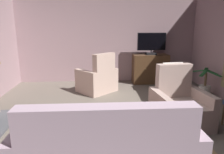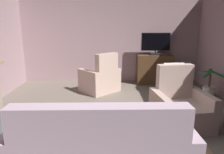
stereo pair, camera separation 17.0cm
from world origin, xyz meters
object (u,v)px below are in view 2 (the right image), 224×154
object	(u,v)px
television	(156,43)
cat	(43,123)
tv_remote	(108,106)
armchair_by_fireplace	(180,108)
sofa_floral	(101,152)
potted_plant_leafy_by_curtain	(209,90)
coffee_table	(110,111)
armchair_angled_to_table	(101,79)
tv_cabinet	(154,70)

from	to	relation	value
television	cat	bearing A→B (deg)	-132.04
tv_remote	armchair_by_fireplace	size ratio (longest dim) A/B	0.15
sofa_floral	cat	bearing A→B (deg)	130.74
potted_plant_leafy_by_curtain	cat	xyz separation A→B (m)	(-3.80, -1.58, -0.12)
cat	coffee_table	bearing A→B (deg)	-3.95
coffee_table	armchair_angled_to_table	size ratio (longest dim) A/B	0.83
sofa_floral	armchair_by_fireplace	xyz separation A→B (m)	(1.42, 1.37, -0.01)
tv_cabinet	tv_remote	size ratio (longest dim) A/B	6.57
tv_cabinet	potted_plant_leafy_by_curtain	size ratio (longest dim) A/B	1.26
sofa_floral	armchair_by_fireplace	size ratio (longest dim) A/B	1.93
tv_cabinet	television	xyz separation A→B (m)	(0.00, -0.05, 0.85)
coffee_table	armchair_angled_to_table	distance (m)	2.25
tv_cabinet	television	bearing A→B (deg)	-90.00
tv_remote	television	bearing A→B (deg)	-135.01
armchair_by_fireplace	sofa_floral	bearing A→B (deg)	-135.95
armchair_angled_to_table	coffee_table	bearing A→B (deg)	-83.78
television	sofa_floral	distance (m)	4.64
tv_cabinet	armchair_by_fireplace	xyz separation A→B (m)	(-0.15, -2.95, -0.10)
armchair_angled_to_table	tv_cabinet	bearing A→B (deg)	27.36
television	armchair_angled_to_table	bearing A→B (deg)	-154.08
sofa_floral	potted_plant_leafy_by_curtain	world-z (taller)	sofa_floral
coffee_table	armchair_by_fireplace	xyz separation A→B (m)	(1.29, 0.17, -0.01)
sofa_floral	tv_cabinet	bearing A→B (deg)	70.03
sofa_floral	cat	world-z (taller)	sofa_floral
armchair_angled_to_table	potted_plant_leafy_by_curtain	distance (m)	2.87
tv_cabinet	sofa_floral	world-z (taller)	sofa_floral
tv_cabinet	armchair_by_fireplace	distance (m)	2.95
potted_plant_leafy_by_curtain	cat	size ratio (longest dim) A/B	1.29
sofa_floral	potted_plant_leafy_by_curtain	xyz separation A→B (m)	(2.69, 2.88, -0.13)
coffee_table	armchair_angled_to_table	bearing A→B (deg)	96.22
coffee_table	tv_remote	xyz separation A→B (m)	(-0.05, 0.11, 0.06)
armchair_angled_to_table	cat	distance (m)	2.39
armchair_by_fireplace	cat	size ratio (longest dim) A/B	1.63
television	armchair_by_fireplace	distance (m)	3.05
tv_cabinet	cat	xyz separation A→B (m)	(-2.68, -3.03, -0.35)
tv_cabinet	armchair_angled_to_table	size ratio (longest dim) A/B	0.91
tv_remote	armchair_by_fireplace	bearing A→B (deg)	164.09
armchair_by_fireplace	cat	bearing A→B (deg)	-178.16
armchair_angled_to_table	cat	bearing A→B (deg)	-114.77
armchair_angled_to_table	cat	world-z (taller)	armchair_angled_to_table
television	coffee_table	world-z (taller)	television
armchair_by_fireplace	cat	xyz separation A→B (m)	(-2.53, -0.08, -0.25)
television	coffee_table	bearing A→B (deg)	-115.27
television	armchair_angled_to_table	world-z (taller)	television
tv_cabinet	tv_remote	distance (m)	3.35
sofa_floral	cat	distance (m)	1.72
coffee_table	tv_remote	bearing A→B (deg)	112.25
tv_remote	cat	world-z (taller)	tv_remote
armchair_by_fireplace	armchair_angled_to_table	world-z (taller)	armchair_by_fireplace
tv_cabinet	tv_remote	bearing A→B (deg)	-116.43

